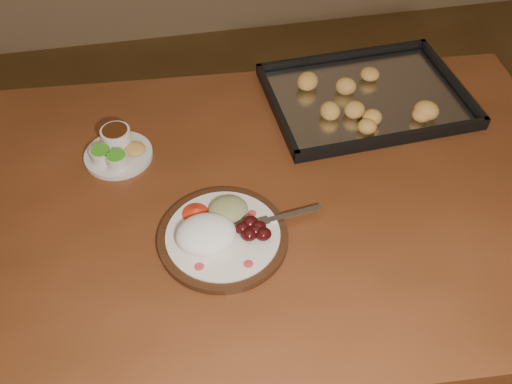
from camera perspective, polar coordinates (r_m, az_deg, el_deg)
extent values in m
cube|color=brown|center=(1.23, -1.12, -1.18)|extent=(1.56, 1.00, 0.04)
cylinder|color=#522D18|center=(1.86, -23.63, -1.99)|extent=(0.07, 0.07, 0.71)
cylinder|color=#522D18|center=(1.92, 18.31, 1.81)|extent=(0.07, 0.07, 0.71)
cylinder|color=#321B0E|center=(1.14, -3.31, -4.55)|extent=(0.26, 0.26, 0.02)
cylinder|color=silver|center=(1.13, -3.33, -4.28)|extent=(0.23, 0.23, 0.01)
ellipsoid|color=red|center=(1.09, -5.70, -7.43)|extent=(0.02, 0.02, 0.00)
ellipsoid|color=red|center=(1.09, -0.77, -7.20)|extent=(0.02, 0.02, 0.00)
ellipsoid|color=red|center=(1.16, -0.41, -2.17)|extent=(0.02, 0.02, 0.00)
ellipsoid|color=red|center=(1.14, -7.58, -4.14)|extent=(0.02, 0.02, 0.00)
ellipsoid|color=white|center=(1.12, -5.03, -4.23)|extent=(0.12, 0.11, 0.05)
ellipsoid|color=#3F0909|center=(1.11, -0.68, -4.28)|extent=(0.03, 0.03, 0.03)
ellipsoid|color=#3F0909|center=(1.12, 0.22, -3.53)|extent=(0.03, 0.03, 0.03)
ellipsoid|color=#3F0909|center=(1.13, -0.62, -3.09)|extent=(0.03, 0.03, 0.03)
ellipsoid|color=#3F0909|center=(1.11, 0.73, -4.23)|extent=(0.03, 0.03, 0.03)
ellipsoid|color=#3F0909|center=(1.12, -1.38, -3.62)|extent=(0.03, 0.03, 0.03)
ellipsoid|color=#3F0909|center=(1.12, -0.03, -3.89)|extent=(0.03, 0.03, 0.03)
ellipsoid|color=tan|center=(1.16, -2.80, -1.74)|extent=(0.08, 0.08, 0.03)
cone|color=red|center=(1.16, -6.02, -1.92)|extent=(0.08, 0.08, 0.03)
cube|color=silver|center=(1.16, 3.64, -2.23)|extent=(0.13, 0.03, 0.00)
cube|color=silver|center=(1.14, 0.49, -3.00)|extent=(0.04, 0.03, 0.00)
cylinder|color=silver|center=(1.13, -0.43, -3.59)|extent=(0.03, 0.01, 0.00)
cylinder|color=silver|center=(1.14, -0.53, -3.38)|extent=(0.03, 0.01, 0.00)
cylinder|color=silver|center=(1.14, -0.62, -3.17)|extent=(0.03, 0.01, 0.00)
cylinder|color=silver|center=(1.14, -0.71, -2.95)|extent=(0.03, 0.01, 0.00)
cylinder|color=silver|center=(1.34, -13.57, 3.62)|extent=(0.15, 0.15, 0.01)
cylinder|color=silver|center=(1.32, -15.18, 3.58)|extent=(0.05, 0.05, 0.03)
cylinder|color=green|center=(1.31, -15.30, 4.04)|extent=(0.04, 0.04, 0.00)
cylinder|color=silver|center=(1.30, -13.71, 3.13)|extent=(0.05, 0.05, 0.03)
cylinder|color=green|center=(1.29, -13.82, 3.59)|extent=(0.04, 0.04, 0.00)
cylinder|color=white|center=(1.35, -13.80, 5.40)|extent=(0.07, 0.07, 0.04)
cylinder|color=#3A1B0A|center=(1.34, -13.95, 6.01)|extent=(0.06, 0.06, 0.00)
ellipsoid|color=#CA8F47|center=(1.33, -11.98, 4.26)|extent=(0.05, 0.05, 0.02)
cube|color=black|center=(1.48, 10.91, 9.12)|extent=(0.50, 0.38, 0.01)
cube|color=black|center=(1.60, 8.69, 13.30)|extent=(0.48, 0.04, 0.02)
cube|color=black|center=(1.36, 13.66, 5.23)|extent=(0.48, 0.04, 0.02)
cube|color=black|center=(1.58, 18.99, 10.54)|extent=(0.03, 0.35, 0.02)
cube|color=black|center=(1.40, 2.07, 8.34)|extent=(0.03, 0.35, 0.02)
cube|color=silver|center=(1.48, 10.94, 9.31)|extent=(0.47, 0.35, 0.00)
ellipsoid|color=gold|center=(1.49, 13.21, 10.22)|extent=(0.05, 0.05, 0.04)
ellipsoid|color=gold|center=(1.54, 13.79, 11.44)|extent=(0.07, 0.07, 0.04)
ellipsoid|color=gold|center=(1.55, 10.09, 12.35)|extent=(0.06, 0.06, 0.04)
ellipsoid|color=gold|center=(1.48, 7.60, 10.78)|extent=(0.07, 0.07, 0.04)
ellipsoid|color=gold|center=(1.46, 6.98, 10.20)|extent=(0.07, 0.07, 0.04)
ellipsoid|color=gold|center=(1.44, 9.18, 9.33)|extent=(0.07, 0.07, 0.04)
ellipsoid|color=gold|center=(1.40, 9.62, 8.05)|extent=(0.07, 0.07, 0.04)
ellipsoid|color=gold|center=(1.40, 13.20, 7.43)|extent=(0.06, 0.06, 0.04)
ellipsoid|color=gold|center=(1.49, 15.72, 9.57)|extent=(0.07, 0.07, 0.04)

